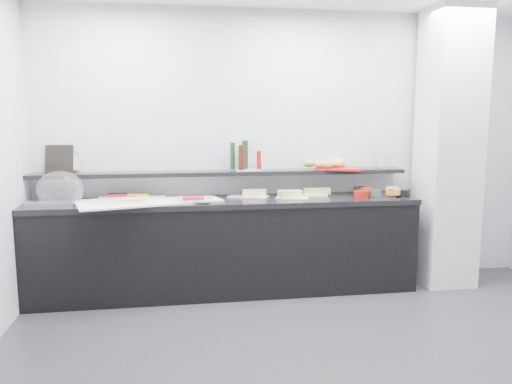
{
  "coord_description": "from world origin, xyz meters",
  "views": [
    {
      "loc": [
        -1.14,
        -2.91,
        1.64
      ],
      "look_at": [
        -0.45,
        1.45,
        1.0
      ],
      "focal_mm": 35.0,
      "sensor_mm": 36.0,
      "label": 1
    }
  ],
  "objects": [
    {
      "name": "print_art",
      "position": [
        -2.14,
        1.99,
        1.28
      ],
      "size": [
        0.18,
        0.08,
        0.22
      ],
      "primitive_type": "cube",
      "rotation": [
        -0.21,
        0.0,
        0.18
      ],
      "color": "#DBAA9D",
      "rests_on": "framed_print"
    },
    {
      "name": "bread_tray",
      "position": [
        0.44,
        1.85,
        1.16
      ],
      "size": [
        0.54,
        0.47,
        0.02
      ],
      "primitive_type": "cube",
      "rotation": [
        0.0,
        0.0,
        -0.4
      ],
      "color": "#A91214",
      "rests_on": "wall_shelf"
    },
    {
      "name": "bowl_black_jam",
      "position": [
        0.69,
        1.84,
        0.94
      ],
      "size": [
        0.18,
        0.18,
        0.07
      ],
      "primitive_type": "cylinder",
      "rotation": [
        0.0,
        0.0,
        0.43
      ],
      "color": "black",
      "rests_on": "counter_top"
    },
    {
      "name": "food_meat_a",
      "position": [
        -1.71,
        1.86,
        0.94
      ],
      "size": [
        0.22,
        0.17,
        0.02
      ],
      "primitive_type": "cube",
      "rotation": [
        0.0,
        0.0,
        -0.26
      ],
      "color": "maroon",
      "rests_on": "platter_meat_a"
    },
    {
      "name": "counter_top",
      "position": [
        -0.7,
        1.7,
        0.88
      ],
      "size": [
        3.62,
        0.62,
        0.05
      ],
      "primitive_type": "cube",
      "color": "black",
      "rests_on": "buffet_cabinet"
    },
    {
      "name": "bread_roll_mide",
      "position": [
        0.38,
        1.88,
        1.21
      ],
      "size": [
        0.15,
        0.1,
        0.08
      ],
      "primitive_type": "ellipsoid",
      "rotation": [
        0.0,
        0.0,
        -0.13
      ],
      "color": "tan",
      "rests_on": "bread_tray"
    },
    {
      "name": "cloche_dome",
      "position": [
        -2.17,
        1.69,
        1.03
      ],
      "size": [
        0.44,
        0.32,
        0.34
      ],
      "primitive_type": "ellipsoid",
      "rotation": [
        0.0,
        0.0,
        -0.12
      ],
      "color": "white",
      "rests_on": "cloche_base"
    },
    {
      "name": "bottle_green_a",
      "position": [
        -0.61,
        1.91,
        1.29
      ],
      "size": [
        0.05,
        0.05,
        0.26
      ],
      "primitive_type": "cylinder",
      "rotation": [
        0.0,
        0.0,
        0.05
      ],
      "color": "#0F3A17",
      "rests_on": "condiment_tray"
    },
    {
      "name": "fill_glass_fruit",
      "position": [
        0.72,
        1.8,
        0.95
      ],
      "size": [
        0.14,
        0.14,
        0.05
      ],
      "primitive_type": "cylinder",
      "rotation": [
        0.0,
        0.0,
        -0.03
      ],
      "color": "#CA4D1B",
      "rests_on": "bowl_glass_fruit"
    },
    {
      "name": "back_wall",
      "position": [
        0.0,
        2.0,
        1.35
      ],
      "size": [
        5.0,
        0.02,
        2.7
      ],
      "primitive_type": "cube",
      "color": "silver",
      "rests_on": "ground"
    },
    {
      "name": "bowl_glass_cream",
      "position": [
        1.07,
        1.78,
        0.94
      ],
      "size": [
        0.2,
        0.2,
        0.07
      ],
      "primitive_type": "cylinder",
      "rotation": [
        0.0,
        0.0,
        0.18
      ],
      "color": "silver",
      "rests_on": "counter_top"
    },
    {
      "name": "bread_roll_sw",
      "position": [
        0.25,
        1.83,
        1.21
      ],
      "size": [
        0.15,
        0.12,
        0.08
      ],
      "primitive_type": "ellipsoid",
      "rotation": [
        0.0,
        0.0,
        0.34
      ],
      "color": "tan",
      "rests_on": "bread_tray"
    },
    {
      "name": "platter_meat_b",
      "position": [
        -1.0,
        1.6,
        0.92
      ],
      "size": [
        0.39,
        0.33,
        0.01
      ],
      "primitive_type": "cube",
      "rotation": [
        0.0,
        0.0,
        -0.36
      ],
      "color": "silver",
      "rests_on": "linen_runner"
    },
    {
      "name": "condiment_tray",
      "position": [
        -0.47,
        1.88,
        1.16
      ],
      "size": [
        0.25,
        0.17,
        0.01
      ],
      "primitive_type": "cube",
      "rotation": [
        0.0,
        0.0,
        0.09
      ],
      "color": "silver",
      "rests_on": "wall_shelf"
    },
    {
      "name": "sandwich_food_left",
      "position": [
        -0.41,
        1.8,
        0.94
      ],
      "size": [
        0.24,
        0.12,
        0.06
      ],
      "primitive_type": "cube",
      "rotation": [
        0.0,
        0.0,
        -0.16
      ],
      "color": "#E7B179",
      "rests_on": "sandwich_plate_left"
    },
    {
      "name": "tongs_right",
      "position": [
        0.3,
        1.75,
        0.92
      ],
      "size": [
        0.16,
        0.05,
        0.01
      ],
      "primitive_type": "cylinder",
      "rotation": [
        0.0,
        1.57,
        0.28
      ],
      "color": "silver",
      "rests_on": "sandwich_plate_right"
    },
    {
      "name": "bread_roll_ne",
      "position": [
        0.48,
        1.97,
        1.21
      ],
      "size": [
        0.16,
        0.11,
        0.08
      ],
      "primitive_type": "ellipsoid",
      "rotation": [
        0.0,
        0.0,
        -0.07
      ],
      "color": "tan",
      "rests_on": "bread_tray"
    },
    {
      "name": "buffet_cabinet",
      "position": [
        -0.7,
        1.7,
        0.42
      ],
      "size": [
        3.6,
        0.6,
        0.85
      ],
      "primitive_type": "cube",
      "color": "black",
      "rests_on": "ground"
    },
    {
      "name": "linen_runner",
      "position": [
        -1.41,
        1.68,
        0.91
      ],
      "size": [
        1.37,
        0.91,
        0.01
      ],
      "primitive_type": "cube",
      "rotation": [
        0.0,
        0.0,
        0.28
      ],
      "color": "silver",
      "rests_on": "counter_top"
    },
    {
      "name": "platter_cheese",
      "position": [
        -1.58,
        1.57,
        0.92
      ],
      "size": [
        0.35,
        0.24,
        0.01
      ],
      "primitive_type": "cube",
      "rotation": [
        0.0,
        0.0,
        -0.03
      ],
      "color": "white",
      "rests_on": "linen_runner"
    },
    {
      "name": "carafe",
      "position": [
        0.9,
        1.89,
        1.3
      ],
      "size": [
        0.12,
        0.12,
        0.3
      ],
      "primitive_type": "cylinder",
      "rotation": [
        0.0,
        0.0,
        0.21
      ],
      "color": "white",
      "rests_on": "wall_shelf"
    },
    {
      "name": "tongs_left",
      "position": [
        -0.4,
        1.73,
        0.92
      ],
      "size": [
        0.15,
        0.06,
        0.01
      ],
      "primitive_type": "cylinder",
      "rotation": [
        0.0,
        1.57,
        0.37
      ],
      "color": "silver",
      "rests_on": "sandwich_plate_left"
    },
    {
      "name": "bottle_green_b",
      "position": [
        -0.48,
        1.94,
        1.3
      ],
      "size": [
        0.07,
        0.07,
        0.28
      ],
      "primitive_type": "cylinder",
      "rotation": [
        0.0,
        0.0,
        -0.19
      ],
      "color": "#0D3314",
      "rests_on": "condiment_tray"
    },
    {
      "name": "sandwich_food_mid",
      "position": [
        -0.09,
        1.67,
        0.94
      ],
      "size": [
        0.23,
        0.09,
        0.06
      ],
      "primitive_type": "cube",
      "rotation": [
        0.0,
        0.0,
        -0.01
      ],
      "color": "#DEB774",
      "rests_on": "sandwich_plate_mid"
    },
    {
      "name": "bread_roll_s",
      "position": [
        0.31,
        1.8,
        1.21
      ],
      "size": [
        0.17,
        0.12,
        0.08
      ],
      "primitive_type": "ellipsoid",
      "rotation": [
        0.0,
        0.0,
        0.16
      ],
      "color": "tan",
      "rests_on": "bread_tray"
    },
    {
      "name": "sandwich_plate_left",
      "position": [
        -0.47,
        1.78,
        0.91
      ],
      "size": [
        0.41,
        0.3,
        0.01
      ],
      "primitive_type": "cube",
      "rotation": [
        0.0,
        0.0,
        -0.41
      ],
      "color": "silver",
      "rests_on": "counter_top"
    },
    {
      "name": "ground",
      "position": [
        0.0,
        0.0,
        0.0
      ],
      "size": [
        5.0,
        5.0,
        0.0
      ],
      "primitive_type": "plane",
      "color": "#2D2D30",
      "rests_on": "ground"
    },
    {
      "name": "food_meat_b",
      "position": [
        -1.01,
        1.56,
        0.94
      ],
      "size": [
        0.19,
        0.12,
        0.02
      ],
      "primitive_type": "cube",
      "rotation": [
        0.0,
        0.0,
        0.01
      ],
      "color": "maroon",
      "rests_on": "platter_meat_b"
    },
    {
      "name": "tongs_mid",
      "position": [
        -0.04,
        1.63,
        0.92
      ],
      "size": [
        0.16,
        0.02,
        0.01
      ],
      "primitive_type": "cylinder",
      "rotation": [
        0.0,
        1.57,
        0.07
      ],
      "color": "silver",
      "rests_on": "sandwich_plate_mid"
    },
    {
      "name": "fill_glass_cream",
      "position": [
        0.99,
        1.78,
        0.95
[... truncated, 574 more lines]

